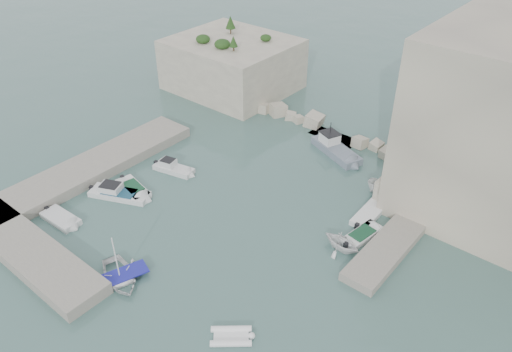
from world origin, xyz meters
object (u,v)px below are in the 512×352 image
Objects in this scene: motorboat_c at (133,191)px; inflatable_dinghy at (231,338)px; motorboat_d at (120,196)px; tender_east_a at (341,249)px; tender_east_d at (386,200)px; work_boat at (336,154)px; motorboat_e at (61,221)px; motorboat_b at (174,171)px; tender_east_b at (362,238)px; rowboat at (121,280)px; tender_east_c at (369,215)px.

motorboat_c is 21.09m from inflatable_dinghy.
tender_east_a reaches higher than motorboat_d.
motorboat_c is 1.51× the size of inflatable_dinghy.
tender_east_d is 0.62× the size of work_boat.
motorboat_b is at bearing 78.88° from motorboat_e.
motorboat_c and tender_east_b have the same top height.
motorboat_c is 12.53m from rowboat.
tender_east_a is (21.23, 7.47, 0.00)m from motorboat_d.
rowboat is (10.46, -1.21, 0.00)m from motorboat_e.
tender_east_d is 9.61m from work_boat.
work_boat reaches higher than inflatable_dinghy.
motorboat_e is 26.08m from tender_east_a.
tender_east_d reaches higher than tender_east_b.
motorboat_b reaches higher than motorboat_c.
tender_east_a is (22.34, 13.45, 0.00)m from motorboat_e.
tender_east_b is at bearing -10.84° from tender_east_a.
motorboat_c is 1.41× the size of tender_east_a.
motorboat_d is 6.08m from motorboat_e.
rowboat is (8.57, -13.78, 0.00)m from motorboat_b.
tender_east_a is 16.07m from work_boat.
tender_east_d is at bearing -4.99° from work_boat.
tender_east_d is at bearing -2.85° from tender_east_c.
rowboat is 28.21m from work_boat.
motorboat_d is 1.36× the size of motorboat_b.
inflatable_dinghy is 0.70× the size of tender_east_d.
motorboat_c and tender_east_c have the same top height.
motorboat_d reaches higher than rowboat.
motorboat_d is 24.72m from tender_east_c.
tender_east_b is 3.46m from tender_east_c.
work_boat reaches higher than motorboat_b.
motorboat_d is 26.69m from tender_east_d.
motorboat_c is at bearing 118.01° from tender_east_c.
motorboat_b is 21.39m from tender_east_b.
motorboat_d and motorboat_b have the same top height.
tender_east_a is at bearing -34.78° from work_boat.
tender_east_d reaches higher than rowboat.
tender_east_d is (20.93, 16.56, 0.00)m from motorboat_d.
tender_east_c is (0.75, 18.92, 0.00)m from inflatable_dinghy.
work_boat reaches higher than tender_east_b.
motorboat_e is at bearing -111.26° from motorboat_b.
rowboat reaches higher than motorboat_e.
motorboat_c is at bearing -100.22° from work_boat.
inflatable_dinghy is 0.93× the size of tender_east_a.
rowboat is (9.07, -8.65, 0.00)m from motorboat_c.
rowboat is 1.53× the size of inflatable_dinghy.
tender_east_a is at bearing 27.29° from motorboat_c.
tender_east_c is (11.52, 20.43, 0.00)m from rowboat.
motorboat_c is 0.91× the size of tender_east_c.
tender_east_d is at bearing 13.58° from motorboat_b.
motorboat_c and motorboat_e have the same top height.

